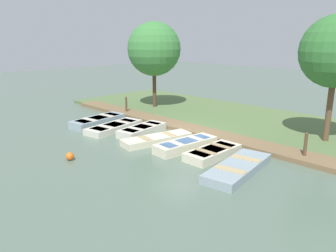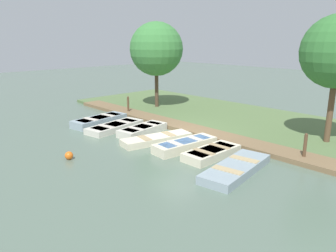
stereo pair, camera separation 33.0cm
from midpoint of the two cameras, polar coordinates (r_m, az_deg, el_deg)
The scene contains 14 objects.
ground_plane at distance 16.10m, azimuth 2.45°, elevation -2.13°, with size 80.00×80.00×0.00m, color #566B5B.
shore_bank at distance 19.85m, azimuth 12.56°, elevation 1.10°, with size 8.00×24.00×0.18m.
dock_walkway at distance 17.06m, azimuth 5.71°, elevation -0.84°, with size 1.30×21.10×0.21m.
rowboat_0 at distance 19.01m, azimuth -11.36°, elevation 0.95°, with size 3.41×1.63×0.44m.
rowboat_1 at distance 17.74m, azimuth -8.69°, elevation -0.11°, with size 3.43×1.70×0.34m.
rowboat_2 at distance 16.85m, azimuth -3.88°, elevation -0.65°, with size 2.90×1.47×0.41m.
rowboat_3 at distance 15.42m, azimuth -1.34°, elevation -2.27°, with size 3.54×1.63×0.33m.
rowboat_4 at distance 14.43m, azimuth 3.64°, elevation -3.31°, with size 3.11×1.25×0.43m.
rowboat_5 at distance 13.66m, azimuth 8.31°, elevation -4.64°, with size 2.65×1.09×0.38m.
rowboat_6 at distance 12.31m, azimuth 12.53°, elevation -7.19°, with size 3.68×1.74×0.33m.
mooring_post_near at distance 21.19m, azimuth -6.51°, elevation 3.61°, with size 0.13×0.13×1.17m.
mooring_post_far at distance 14.07m, azimuth 23.36°, elevation -3.43°, with size 0.13×0.13×1.17m.
buoy at distance 13.81m, azimuth -16.21°, elevation -4.96°, with size 0.33×0.33×0.33m.
park_tree_far_left at distance 22.28m, azimuth -1.62°, elevation 13.24°, with size 3.55×3.55×5.84m.
Camera 2 is at (10.95, 10.81, 4.74)m, focal length 35.00 mm.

